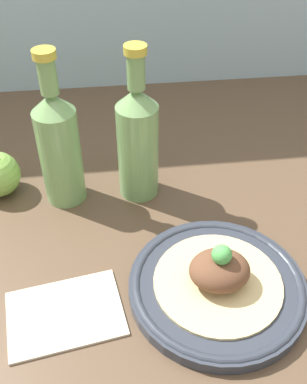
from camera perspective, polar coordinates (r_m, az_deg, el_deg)
The scene contains 6 objects.
ground_plane at distance 69.96cm, azimuth 2.44°, elevation -7.59°, with size 180.00×110.00×4.00cm, color brown.
plate at distance 62.29cm, azimuth 8.09°, elevation -11.75°, with size 23.92×23.92×2.17cm.
plated_food at distance 60.22cm, azimuth 8.33°, elevation -10.18°, with size 17.23×17.23×6.98cm.
cider_bottle_left at distance 71.48cm, azimuth -11.92°, elevation 5.84°, with size 6.62×6.62×25.74cm.
cider_bottle_right at distance 71.20cm, azimuth -2.01°, elevation 6.63°, with size 6.62×6.62×25.74cm.
napkin at distance 61.24cm, azimuth -11.18°, elevation -14.79°, with size 16.23×12.89×0.80cm.
Camera 1 is at (-8.47, -46.05, 49.98)cm, focal length 42.00 mm.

